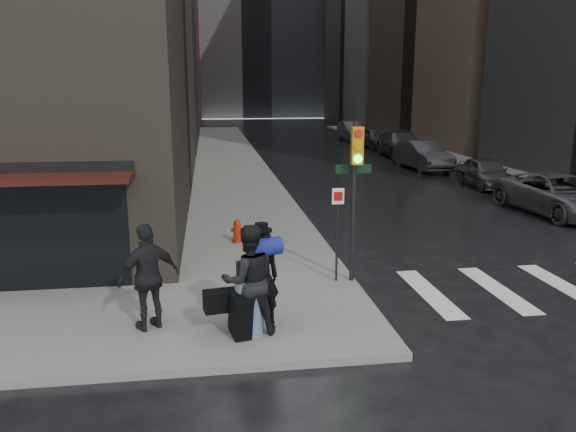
# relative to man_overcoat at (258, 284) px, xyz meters

# --- Properties ---
(ground) EXTENTS (140.00, 140.00, 0.00)m
(ground) POSITION_rel_man_overcoat_xyz_m (0.44, 0.58, -0.97)
(ground) COLOR black
(ground) RESTS_ON ground
(sidewalk_left) EXTENTS (4.00, 50.00, 0.15)m
(sidewalk_left) POSITION_rel_man_overcoat_xyz_m (0.44, 27.58, -0.90)
(sidewalk_left) COLOR slate
(sidewalk_left) RESTS_ON ground
(sidewalk_right) EXTENTS (3.00, 50.00, 0.15)m
(sidewalk_right) POSITION_rel_man_overcoat_xyz_m (13.94, 27.58, -0.90)
(sidewalk_right) COLOR slate
(sidewalk_right) RESTS_ON ground
(bldg_left_far) EXTENTS (22.00, 20.00, 26.00)m
(bldg_left_far) POSITION_rel_man_overcoat_xyz_m (-12.56, 62.58, 12.03)
(bldg_left_far) COLOR maroon
(bldg_left_far) RESTS_ON ground
(bldg_right_far) EXTENTS (22.00, 20.00, 25.00)m
(bldg_right_far) POSITION_rel_man_overcoat_xyz_m (26.44, 58.58, 11.53)
(bldg_right_far) COLOR slate
(bldg_right_far) RESTS_ON ground
(bldg_distant) EXTENTS (40.00, 12.00, 32.00)m
(bldg_distant) POSITION_rel_man_overcoat_xyz_m (6.44, 78.58, 15.03)
(bldg_distant) COLOR slate
(bldg_distant) RESTS_ON ground
(man_overcoat) EXTENTS (1.01, 1.17, 1.96)m
(man_overcoat) POSITION_rel_man_overcoat_xyz_m (0.00, 0.00, 0.00)
(man_overcoat) COLOR black
(man_overcoat) RESTS_ON ground
(man_jeans) EXTENTS (1.46, 0.91, 2.00)m
(man_jeans) POSITION_rel_man_overcoat_xyz_m (-0.19, -0.25, 0.18)
(man_jeans) COLOR black
(man_jeans) RESTS_ON ground
(man_greycoat) EXTENTS (1.23, 0.99, 1.96)m
(man_greycoat) POSITION_rel_man_overcoat_xyz_m (-1.93, 0.21, 0.16)
(man_greycoat) COLOR black
(man_greycoat) RESTS_ON ground
(traffic_light) EXTENTS (0.89, 0.41, 3.56)m
(traffic_light) POSITION_rel_man_overcoat_xyz_m (2.30, 2.17, 1.48)
(traffic_light) COLOR black
(traffic_light) RESTS_ON ground
(fire_hydrant) EXTENTS (0.38, 0.28, 0.65)m
(fire_hydrant) POSITION_rel_man_overcoat_xyz_m (-0.06, 5.83, -0.53)
(fire_hydrant) COLOR #A81F0A
(fire_hydrant) RESTS_ON ground
(parked_car_0) EXTENTS (2.81, 5.33, 1.43)m
(parked_car_0) POSITION_rel_man_overcoat_xyz_m (11.46, 8.45, -0.26)
(parked_car_0) COLOR #4F4F54
(parked_car_0) RESTS_ON ground
(parked_car_1) EXTENTS (1.86, 4.02, 1.33)m
(parked_car_1) POSITION_rel_man_overcoat_xyz_m (11.60, 14.10, -0.30)
(parked_car_1) COLOR #505055
(parked_car_1) RESTS_ON ground
(parked_car_2) EXTENTS (2.01, 4.84, 1.56)m
(parked_car_2) POSITION_rel_man_overcoat_xyz_m (10.84, 19.75, -0.19)
(parked_car_2) COLOR #3B3B40
(parked_car_2) RESTS_ON ground
(parked_car_3) EXTENTS (2.61, 5.78, 1.64)m
(parked_car_3) POSITION_rel_man_overcoat_xyz_m (11.59, 25.40, -0.15)
(parked_car_3) COLOR #404045
(parked_car_3) RESTS_ON ground
(parked_car_4) EXTENTS (2.21, 4.59, 1.51)m
(parked_car_4) POSITION_rel_man_overcoat_xyz_m (11.54, 31.04, -0.21)
(parked_car_4) COLOR #403F45
(parked_car_4) RESTS_ON ground
(parked_car_5) EXTENTS (1.72, 4.92, 1.62)m
(parked_car_5) POSITION_rel_man_overcoat_xyz_m (11.29, 36.69, -0.16)
(parked_car_5) COLOR #48484C
(parked_car_5) RESTS_ON ground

